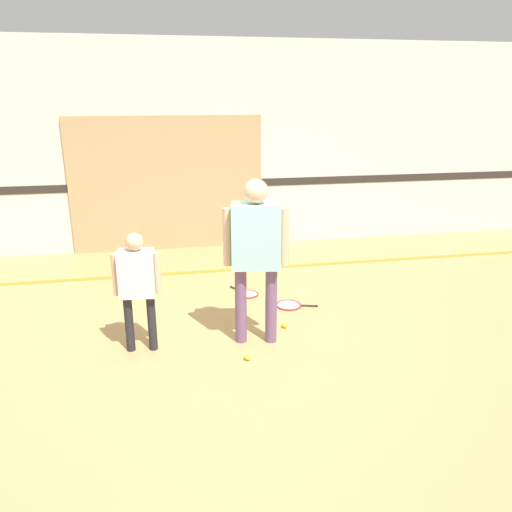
% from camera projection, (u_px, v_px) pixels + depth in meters
% --- Properties ---
extents(ground_plane, '(16.00, 16.00, 0.00)m').
position_uv_depth(ground_plane, '(238.00, 349.00, 4.94)').
color(ground_plane, tan).
extents(wall_back, '(16.00, 0.07, 3.20)m').
position_uv_depth(wall_back, '(202.00, 148.00, 7.79)').
color(wall_back, silver).
rests_on(wall_back, ground_plane).
extents(wall_panel, '(2.98, 0.05, 2.09)m').
position_uv_depth(wall_panel, '(167.00, 184.00, 7.81)').
color(wall_panel, tan).
rests_on(wall_panel, ground_plane).
extents(floor_stripe, '(14.40, 0.10, 0.01)m').
position_uv_depth(floor_stripe, '(213.00, 271.00, 7.08)').
color(floor_stripe, orange).
rests_on(floor_stripe, ground_plane).
extents(person_instructor, '(0.62, 0.33, 1.66)m').
position_uv_depth(person_instructor, '(256.00, 245.00, 4.78)').
color(person_instructor, '#6B4C70').
rests_on(person_instructor, ground_plane).
extents(person_student_left, '(0.45, 0.21, 1.19)m').
position_uv_depth(person_student_left, '(137.00, 280.00, 4.70)').
color(person_student_left, '#232328').
rests_on(person_student_left, ground_plane).
extents(racket_spare_on_floor, '(0.37, 0.48, 0.03)m').
position_uv_depth(racket_spare_on_floor, '(247.00, 294.00, 6.26)').
color(racket_spare_on_floor, red).
rests_on(racket_spare_on_floor, ground_plane).
extents(racket_second_spare, '(0.53, 0.38, 0.03)m').
position_uv_depth(racket_second_spare, '(290.00, 305.00, 5.93)').
color(racket_second_spare, red).
rests_on(racket_second_spare, ground_plane).
extents(tennis_ball_near_instructor, '(0.07, 0.07, 0.07)m').
position_uv_depth(tennis_ball_near_instructor, '(248.00, 357.00, 4.72)').
color(tennis_ball_near_instructor, '#CCE038').
rests_on(tennis_ball_near_instructor, ground_plane).
extents(tennis_ball_by_spare_racket, '(0.07, 0.07, 0.07)m').
position_uv_depth(tennis_ball_by_spare_racket, '(238.00, 295.00, 6.16)').
color(tennis_ball_by_spare_racket, '#CCE038').
rests_on(tennis_ball_by_spare_racket, ground_plane).
extents(tennis_ball_stray_left, '(0.07, 0.07, 0.07)m').
position_uv_depth(tennis_ball_stray_left, '(285.00, 325.00, 5.37)').
color(tennis_ball_stray_left, '#CCE038').
rests_on(tennis_ball_stray_left, ground_plane).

